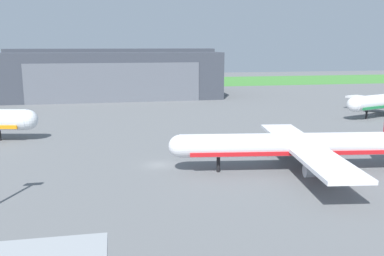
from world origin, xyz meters
The scene contains 4 objects.
ground_plane centered at (0.00, 0.00, 0.00)m, with size 440.00×440.00×0.00m, color slate.
grass_field_strip centered at (0.00, 152.46, 0.04)m, with size 440.00×56.00×0.08m, color #468C3A.
maintenance_hangar centered at (-6.46, 96.54, 8.54)m, with size 77.30×38.27×18.00m.
airliner_near_left centered at (21.50, -7.17, 4.09)m, with size 40.45×35.19×12.21m.
Camera 1 is at (-6.99, -65.74, 19.58)m, focal length 38.72 mm.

